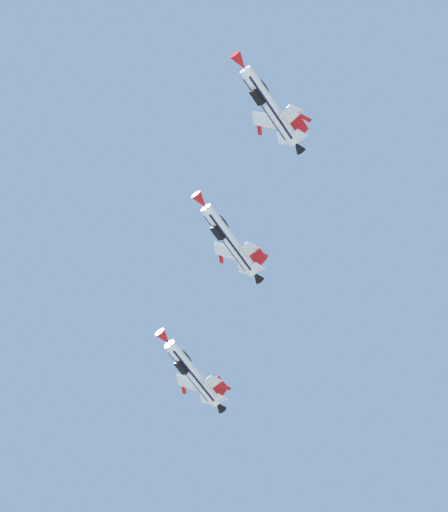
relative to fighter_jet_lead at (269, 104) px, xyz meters
name	(u,v)px	position (x,y,z in m)	size (l,w,h in m)	color
fighter_jet_lead	(269,104)	(0.00, 0.00, 0.00)	(10.85, 13.80, 7.13)	white
fighter_jet_left_wing	(229,239)	(-4.68, 19.47, 0.10)	(10.85, 13.80, 7.15)	white
fighter_jet_right_wing	(192,372)	(-9.41, 39.43, -2.77)	(10.94, 13.80, 6.38)	white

